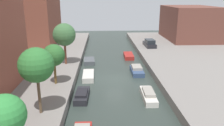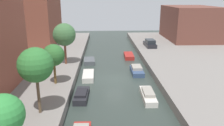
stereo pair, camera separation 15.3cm
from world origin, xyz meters
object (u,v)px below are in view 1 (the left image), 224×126
(moored_boat_left_2, at_px, (82,95))
(moored_boat_left_4, at_px, (89,61))
(street_tree_1, at_px, (36,65))
(low_block_right, at_px, (189,23))
(street_tree_2, at_px, (54,55))
(street_tree_3, at_px, (64,35))
(moored_boat_right_4, at_px, (129,56))
(moored_boat_right_3, at_px, (137,70))
(moored_boat_left_3, at_px, (88,76))
(parked_car, at_px, (150,43))
(street_tree_0, at_px, (4,116))
(moored_boat_right_2, at_px, (148,95))

(moored_boat_left_2, distance_m, moored_boat_left_4, 13.28)
(street_tree_1, bearing_deg, low_block_right, 52.85)
(low_block_right, xyz_separation_m, moored_boat_left_4, (-21.77, -14.95, -4.30))
(street_tree_1, distance_m, street_tree_2, 6.69)
(street_tree_3, distance_m, moored_boat_left_4, 6.88)
(low_block_right, bearing_deg, moored_boat_right_4, -141.05)
(low_block_right, xyz_separation_m, moored_boat_right_3, (-14.78, -20.31, -4.20))
(moored_boat_left_3, bearing_deg, street_tree_2, -129.17)
(street_tree_2, distance_m, moored_boat_left_2, 5.33)
(street_tree_1, distance_m, moored_boat_right_3, 16.86)
(street_tree_3, relative_size, moored_boat_left_2, 1.55)
(parked_car, xyz_separation_m, moored_boat_right_3, (-4.37, -12.60, -1.18))
(low_block_right, bearing_deg, street_tree_2, -133.49)
(street_tree_3, height_order, moored_boat_right_4, street_tree_3)
(parked_car, distance_m, moored_boat_right_4, 6.47)
(street_tree_1, bearing_deg, parked_car, 60.04)
(low_block_right, height_order, moored_boat_right_4, low_block_right)
(street_tree_2, xyz_separation_m, moored_boat_right_4, (9.94, 14.16, -3.95))
(parked_car, xyz_separation_m, moored_boat_left_2, (-11.45, -20.53, -1.20))
(street_tree_0, bearing_deg, moored_boat_left_3, 78.85)
(street_tree_0, bearing_deg, moored_boat_left_2, 74.66)
(moored_boat_left_2, distance_m, moored_boat_right_3, 10.62)
(street_tree_0, relative_size, moored_boat_right_3, 1.16)
(street_tree_0, height_order, moored_boat_left_2, street_tree_0)
(moored_boat_left_3, distance_m, moored_boat_right_4, 11.92)
(street_tree_2, bearing_deg, moored_boat_left_3, 50.83)
(street_tree_0, relative_size, street_tree_2, 1.02)
(moored_boat_left_4, bearing_deg, street_tree_3, -131.07)
(moored_boat_left_4, bearing_deg, moored_boat_right_2, -62.86)
(moored_boat_left_2, bearing_deg, moored_boat_left_3, 86.73)
(street_tree_2, bearing_deg, moored_boat_left_2, -32.63)
(low_block_right, bearing_deg, moored_boat_left_3, -134.25)
(street_tree_3, height_order, moored_boat_left_3, street_tree_3)
(moored_boat_left_4, xyz_separation_m, moored_boat_right_4, (6.78, 2.84, 0.02))
(street_tree_3, relative_size, moored_boat_right_2, 1.36)
(moored_boat_right_3, bearing_deg, moored_boat_left_4, 142.49)
(street_tree_1, relative_size, street_tree_2, 1.25)
(moored_boat_left_3, bearing_deg, street_tree_1, -107.53)
(low_block_right, xyz_separation_m, moored_boat_right_2, (-14.80, -28.55, -4.22))
(moored_boat_right_2, distance_m, moored_boat_right_4, 16.44)
(moored_boat_left_2, bearing_deg, street_tree_3, 107.60)
(street_tree_1, bearing_deg, moored_boat_left_3, 72.47)
(low_block_right, xyz_separation_m, street_tree_1, (-24.92, -32.90, 0.59))
(moored_boat_right_4, bearing_deg, street_tree_1, -115.56)
(street_tree_3, bearing_deg, street_tree_1, -90.00)
(street_tree_3, relative_size, moored_boat_right_4, 1.53)
(moored_boat_right_2, bearing_deg, moored_boat_left_4, 117.14)
(moored_boat_right_3, distance_m, moored_boat_right_4, 8.20)
(moored_boat_left_3, bearing_deg, street_tree_3, 134.24)
(street_tree_2, bearing_deg, parked_car, 51.98)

